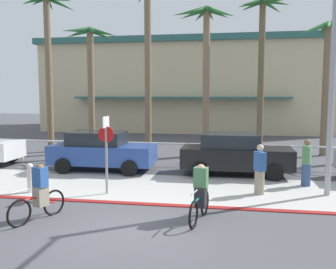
{
  "coord_description": "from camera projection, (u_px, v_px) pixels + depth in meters",
  "views": [
    {
      "loc": [
        2.39,
        -8.36,
        3.27
      ],
      "look_at": [
        -0.08,
        6.0,
        1.7
      ],
      "focal_mm": 39.9,
      "sensor_mm": 36.0,
      "label": 1
    }
  ],
  "objects": [
    {
      "name": "car_black_2",
      "position": [
        235.0,
        154.0,
        15.12
      ],
      "size": [
        4.4,
        2.02,
        1.69
      ],
      "color": "black",
      "rests_on": "ground"
    },
    {
      "name": "bollard_0",
      "position": [
        30.0,
        178.0,
        12.38
      ],
      "size": [
        0.2,
        0.2,
        1.0
      ],
      "color": "white",
      "rests_on": "ground"
    },
    {
      "name": "palm_tree_4",
      "position": [
        206.0,
        42.0,
        19.49
      ],
      "size": [
        3.29,
        3.3,
        7.84
      ],
      "color": "#846B4C",
      "rests_on": "ground"
    },
    {
      "name": "cyclist_teal_0",
      "position": [
        200.0,
        194.0,
        9.68
      ],
      "size": [
        0.41,
        1.8,
        1.5
      ],
      "color": "black",
      "rests_on": "ground"
    },
    {
      "name": "palm_tree_3",
      "position": [
        148.0,
        33.0,
        20.08
      ],
      "size": [
        3.58,
        3.37,
        9.13
      ],
      "color": "#756047",
      "rests_on": "ground"
    },
    {
      "name": "car_blue_1",
      "position": [
        102.0,
        151.0,
        15.94
      ],
      "size": [
        4.4,
        2.02,
        1.69
      ],
      "color": "#284793",
      "rests_on": "ground"
    },
    {
      "name": "building_backdrop",
      "position": [
        188.0,
        86.0,
        35.86
      ],
      "size": [
        25.52,
        12.62,
        8.04
      ],
      "color": "beige",
      "rests_on": "ground"
    },
    {
      "name": "rail_fence",
      "position": [
        179.0,
        147.0,
        17.19
      ],
      "size": [
        24.79,
        0.08,
        1.04
      ],
      "color": "white",
      "rests_on": "ground"
    },
    {
      "name": "palm_tree_5",
      "position": [
        262.0,
        37.0,
        20.67
      ],
      "size": [
        2.89,
        3.83,
        8.57
      ],
      "color": "brown",
      "rests_on": "ground"
    },
    {
      "name": "palm_tree_2",
      "position": [
        91.0,
        61.0,
        20.53
      ],
      "size": [
        2.94,
        3.34,
        6.95
      ],
      "color": "#756047",
      "rests_on": "ground"
    },
    {
      "name": "curb_paint",
      "position": [
        149.0,
        204.0,
        11.1
      ],
      "size": [
        44.0,
        0.24,
        0.03
      ],
      "primitive_type": "cube",
      "color": "maroon",
      "rests_on": "ground"
    },
    {
      "name": "streetlight_curb",
      "position": [
        335.0,
        61.0,
        11.41
      ],
      "size": [
        0.24,
        2.54,
        7.5
      ],
      "color": "#9EA0A5",
      "rests_on": "ground"
    },
    {
      "name": "stop_sign_bike_lane",
      "position": [
        106.0,
        144.0,
        12.1
      ],
      "size": [
        0.52,
        0.56,
        2.56
      ],
      "color": "gray",
      "rests_on": "ground"
    },
    {
      "name": "pedestrian_0",
      "position": [
        260.0,
        172.0,
        12.14
      ],
      "size": [
        0.42,
        0.47,
        1.66
      ],
      "color": "gray",
      "rests_on": "ground"
    },
    {
      "name": "cyclist_red_1",
      "position": [
        39.0,
        194.0,
        9.73
      ],
      "size": [
        0.74,
        1.71,
        1.5
      ],
      "color": "black",
      "rests_on": "ground"
    },
    {
      "name": "pedestrian_1",
      "position": [
        306.0,
        165.0,
        13.24
      ],
      "size": [
        0.41,
        0.46,
        1.7
      ],
      "color": "#384C7A",
      "rests_on": "ground"
    },
    {
      "name": "sidewalk_strip",
      "position": [
        162.0,
        188.0,
        13.06
      ],
      "size": [
        44.0,
        4.0,
        0.02
      ],
      "primitive_type": "cube",
      "color": "beige",
      "rests_on": "ground"
    },
    {
      "name": "ground_plane",
      "position": [
        183.0,
        160.0,
        18.75
      ],
      "size": [
        80.0,
        80.0,
        0.0
      ],
      "primitive_type": "plane",
      "color": "#4C4C51"
    },
    {
      "name": "palm_tree_6",
      "position": [
        328.0,
        55.0,
        19.42
      ],
      "size": [
        3.19,
        3.12,
        7.05
      ],
      "color": "#756047",
      "rests_on": "ground"
    },
    {
      "name": "palm_tree_1",
      "position": [
        48.0,
        39.0,
        20.67
      ],
      "size": [
        2.79,
        3.3,
        8.75
      ],
      "color": "#756047",
      "rests_on": "ground"
    }
  ]
}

